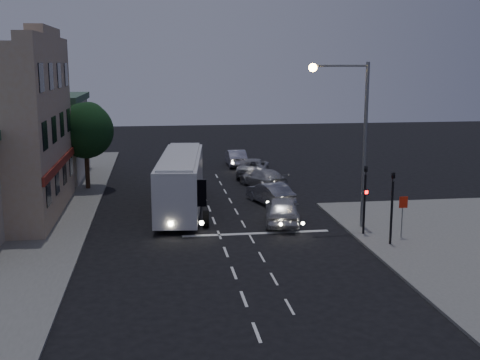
{
  "coord_description": "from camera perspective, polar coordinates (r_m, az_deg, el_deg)",
  "views": [
    {
      "loc": [
        -3.25,
        -28.89,
        9.06
      ],
      "look_at": [
        1.68,
        5.92,
        2.2
      ],
      "focal_mm": 45.0,
      "sensor_mm": 36.0,
      "label": 1
    }
  ],
  "objects": [
    {
      "name": "ground",
      "position": [
        30.45,
        -1.57,
        -6.27
      ],
      "size": [
        120.0,
        120.0,
        0.0
      ],
      "primitive_type": "plane",
      "color": "black"
    },
    {
      "name": "streetlight",
      "position": [
        33.02,
        10.75,
        5.07
      ],
      "size": [
        3.32,
        0.44,
        9.0
      ],
      "color": "slate",
      "rests_on": "sidewalk_near"
    },
    {
      "name": "car_sedan_c",
      "position": [
        48.94,
        1.27,
        1.23
      ],
      "size": [
        3.55,
        5.64,
        1.45
      ],
      "primitive_type": "imported",
      "rotation": [
        0.0,
        0.0,
        2.91
      ],
      "color": "#A0A0A2",
      "rests_on": "ground"
    },
    {
      "name": "traffic_signal_main",
      "position": [
        32.28,
        11.77,
        -1.06
      ],
      "size": [
        0.25,
        0.35,
        4.1
      ],
      "color": "black",
      "rests_on": "sidewalk_near"
    },
    {
      "name": "car_sedan_a",
      "position": [
        39.2,
        2.87,
        -1.26
      ],
      "size": [
        2.72,
        4.61,
        1.43
      ],
      "primitive_type": "imported",
      "rotation": [
        0.0,
        0.0,
        3.44
      ],
      "color": "gray",
      "rests_on": "ground"
    },
    {
      "name": "low_building_north",
      "position": [
        50.28,
        -19.81,
        3.91
      ],
      "size": [
        9.4,
        9.4,
        6.5
      ],
      "color": "#A6A5A1",
      "rests_on": "sidewalk_far"
    },
    {
      "name": "road_markings",
      "position": [
        33.75,
        -0.04,
        -4.52
      ],
      "size": [
        8.0,
        30.55,
        0.01
      ],
      "color": "silver",
      "rests_on": "ground"
    },
    {
      "name": "car_extra",
      "position": [
        53.76,
        -0.38,
        2.13
      ],
      "size": [
        1.64,
        4.47,
        1.46
      ],
      "primitive_type": "imported",
      "rotation": [
        0.0,
        0.0,
        3.12
      ],
      "color": "#A2A1B3",
      "rests_on": "ground"
    },
    {
      "name": "street_tree",
      "position": [
        44.43,
        -14.47,
        4.8
      ],
      "size": [
        4.0,
        4.0,
        6.2
      ],
      "color": "black",
      "rests_on": "sidewalk_far"
    },
    {
      "name": "regulatory_sign",
      "position": [
        32.16,
        15.18,
        -2.77
      ],
      "size": [
        0.45,
        0.12,
        2.2
      ],
      "color": "slate",
      "rests_on": "sidewalk_near"
    },
    {
      "name": "car_suv",
      "position": [
        34.45,
        4.03,
        -2.85
      ],
      "size": [
        2.72,
        4.99,
        1.61
      ],
      "primitive_type": "imported",
      "rotation": [
        0.0,
        0.0,
        2.96
      ],
      "color": "silver",
      "rests_on": "ground"
    },
    {
      "name": "car_sedan_b",
      "position": [
        44.31,
        2.23,
        0.16
      ],
      "size": [
        3.41,
        5.22,
        1.41
      ],
      "primitive_type": "imported",
      "rotation": [
        0.0,
        0.0,
        3.47
      ],
      "color": "#B3B3B3",
      "rests_on": "ground"
    },
    {
      "name": "traffic_signal_side",
      "position": [
        30.73,
        14.24,
        -1.78
      ],
      "size": [
        0.18,
        0.15,
        4.1
      ],
      "color": "black",
      "rests_on": "sidewalk_near"
    },
    {
      "name": "tour_bus",
      "position": [
        37.32,
        -5.63,
        -0.06
      ],
      "size": [
        3.57,
        11.71,
        3.53
      ],
      "rotation": [
        0.0,
        0.0,
        -0.1
      ],
      "color": "silver",
      "rests_on": "ground"
    }
  ]
}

